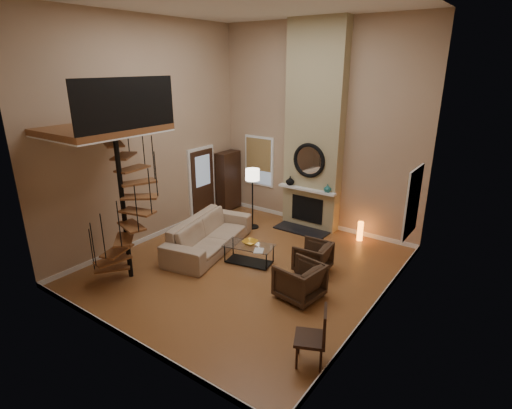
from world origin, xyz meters
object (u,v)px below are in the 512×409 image
Objects in this scene: sofa at (209,234)px; coffee_table at (249,252)px; armchair_far at (303,282)px; accent_lamp at (360,231)px; hutch at (228,180)px; armchair_near at (316,258)px; side_chair at (316,335)px; floor_lamp at (252,179)px.

sofa reaches higher than coffee_table.
sofa is 3.07m from armchair_far.
armchair_far is 1.55× the size of accent_lamp.
coffee_table is (1.26, -0.03, -0.11)m from sofa.
hutch is 2.44× the size of armchair_near.
coffee_table is 3.51m from side_chair.
accent_lamp is (0.15, 2.22, -0.10)m from armchair_near.
side_chair is at bearing -36.66° from coffee_table.
sofa is 2.04m from floor_lamp.
hutch is 3.39× the size of accent_lamp.
side_chair is (4.01, -3.89, -0.89)m from floor_lamp.
hutch is 0.65× the size of sofa.
armchair_near is 0.90× the size of armchair_far.
armchair_near is 2.93m from side_chair.
floor_lamp is 3.18m from accent_lamp.
sofa is at bearing 152.46° from side_chair.
armchair_near is 0.43× the size of floor_lamp.
sofa is 2.76m from armchair_near.
armchair_near is (2.72, 0.47, -0.04)m from sofa.
armchair_near is 2.23m from accent_lamp.
armchair_near reaches higher than coffee_table.
side_chair is (4.07, -2.12, 0.13)m from sofa.
floor_lamp is at bearing -120.13° from armchair_near.
sofa is 2.26× the size of coffee_table.
side_chair is (1.35, -2.59, 0.17)m from armchair_near.
hutch is 1.47× the size of coffee_table.
floor_lamp is 3.21× the size of accent_lamp.
side_chair is at bearing -40.28° from hutch.
floor_lamp reaches higher than armchair_near.
sofa reaches higher than accent_lamp.
armchair_near is at bearing -93.98° from accent_lamp.
armchair_near is 0.60× the size of coffee_table.
sofa is 2.80× the size of side_chair.
sofa is 5.22× the size of accent_lamp.
floor_lamp is (1.51, -0.79, 0.46)m from hutch.
accent_lamp is at bearing 59.23° from coffee_table.
floor_lamp is at bearing -14.15° from sofa.
floor_lamp is at bearing 135.90° from side_chair.
hutch is 1.77m from floor_lamp.
armchair_far reaches higher than coffee_table.
floor_lamp is at bearing -120.82° from armchair_far.
accent_lamp is 0.54× the size of side_chair.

